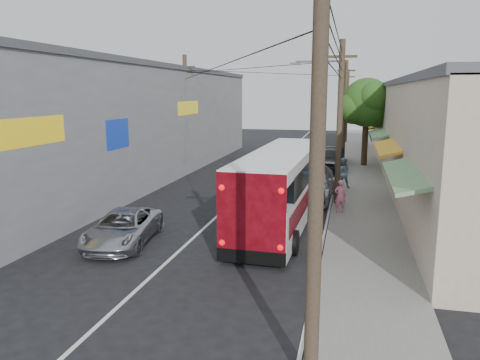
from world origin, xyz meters
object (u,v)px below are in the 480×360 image
object	(u,v)px
pedestrian_far	(343,173)
parked_car_far	(335,155)
parked_car_mid	(329,159)
parked_suv	(311,183)
jeepney	(123,228)
pedestrian_near	(340,196)
coach_bus	(282,186)

from	to	relation	value
pedestrian_far	parked_car_far	bearing A→B (deg)	-95.07
parked_car_mid	pedestrian_far	distance (m)	7.03
parked_suv	parked_car_far	bearing A→B (deg)	89.40
jeepney	pedestrian_near	world-z (taller)	pedestrian_near
jeepney	parked_car_far	size ratio (longest dim) A/B	1.14
parked_car_mid	pedestrian_far	xyz separation A→B (m)	(1.10, -6.94, 0.19)
jeepney	parked_car_far	xyz separation A→B (m)	(6.89, 22.08, 0.02)
parked_car_mid	coach_bus	bearing A→B (deg)	-102.08
parked_suv	pedestrian_near	world-z (taller)	parked_suv
coach_bus	jeepney	bearing A→B (deg)	-140.37
jeepney	parked_suv	size ratio (longest dim) A/B	0.77
pedestrian_far	pedestrian_near	bearing A→B (deg)	80.42
parked_car_mid	parked_car_far	world-z (taller)	parked_car_mid
parked_suv	pedestrian_far	size ratio (longest dim) A/B	3.33
coach_bus	pedestrian_near	bearing A→B (deg)	42.41
coach_bus	parked_suv	distance (m)	5.19
jeepney	pedestrian_near	bearing A→B (deg)	30.81
parked_car_far	coach_bus	bearing A→B (deg)	-98.45
jeepney	parked_car_far	distance (m)	23.14
parked_car_mid	pedestrian_near	bearing A→B (deg)	-92.12
pedestrian_near	pedestrian_far	distance (m)	5.77
parked_car_mid	parked_car_far	distance (m)	3.21
jeepney	parked_car_mid	bearing A→B (deg)	62.80
parked_car_mid	pedestrian_far	world-z (taller)	pedestrian_far
parked_suv	pedestrian_far	world-z (taller)	pedestrian_far
pedestrian_near	coach_bus	bearing A→B (deg)	23.84
parked_car_far	pedestrian_far	xyz separation A→B (m)	(0.80, -10.13, 0.35)
pedestrian_near	pedestrian_far	xyz separation A→B (m)	(0.00, 5.77, 0.12)
parked_car_mid	parked_car_far	xyz separation A→B (m)	(0.30, 3.20, -0.16)
coach_bus	pedestrian_near	distance (m)	3.25
parked_suv	coach_bus	bearing A→B (deg)	-95.99
pedestrian_far	coach_bus	bearing A→B (deg)	63.40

